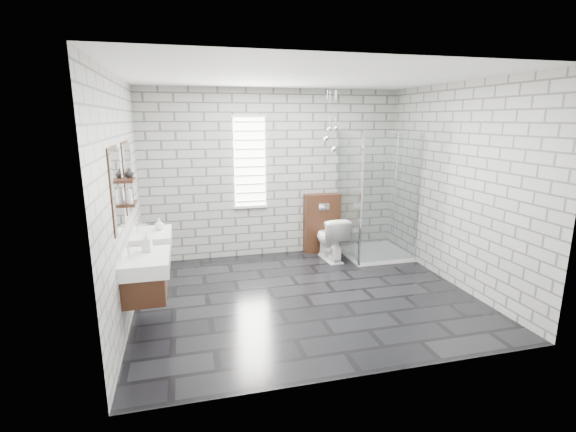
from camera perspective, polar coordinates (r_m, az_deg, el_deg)
name	(u,v)px	position (r m, az deg, el deg)	size (l,w,h in m)	color
floor	(305,296)	(5.51, 2.30, -10.83)	(4.20, 3.60, 0.02)	black
ceiling	(307,76)	(5.05, 2.59, 18.63)	(4.20, 3.60, 0.02)	white
wall_back	(274,174)	(6.84, -1.93, 5.78)	(4.20, 0.02, 2.70)	#A4A59F
wall_front	(369,229)	(3.45, 11.08, -1.82)	(4.20, 0.02, 2.70)	#A4A59F
wall_left	(122,200)	(4.94, -21.73, 1.98)	(0.02, 3.60, 2.70)	#A4A59F
wall_right	(456,186)	(6.05, 21.99, 3.86)	(0.02, 3.60, 2.70)	#A4A59F
vanity_left	(142,265)	(4.59, -19.33, -6.31)	(0.47, 0.70, 1.57)	#412314
vanity_right	(149,239)	(5.50, -18.53, -3.06)	(0.47, 0.70, 1.57)	#412314
shelf_lower	(130,204)	(4.89, -20.85, 1.59)	(0.14, 0.30, 0.03)	#412314
shelf_upper	(128,180)	(4.85, -21.10, 4.60)	(0.14, 0.30, 0.03)	#412314
window	(250,162)	(6.72, -5.26, 7.31)	(0.56, 0.05, 1.48)	white
cistern_panel	(322,223)	(7.11, 4.62, -0.95)	(0.60, 0.20, 1.00)	#412314
flush_plate	(324,207)	(6.94, 4.95, 1.24)	(0.18, 0.01, 0.12)	silver
shower_enclosure	(373,228)	(6.90, 11.53, -1.58)	(1.00, 1.00, 2.03)	white
pendant_cluster	(330,135)	(6.60, 5.81, 10.90)	(0.28, 0.22, 0.97)	silver
toilet	(330,238)	(6.75, 5.81, -3.04)	(0.39, 0.69, 0.71)	white
soap_bottle_a	(147,242)	(4.66, -18.76, -3.40)	(0.09, 0.10, 0.21)	#B2B2B2
soap_bottle_b	(159,224)	(5.52, -17.21, -1.07)	(0.12, 0.12, 0.15)	#B2B2B2
soap_bottle_c	(129,194)	(4.78, -20.95, 2.77)	(0.08, 0.08, 0.21)	#B2B2B2
vase	(129,173)	(4.93, -20.92, 5.53)	(0.10, 0.10, 0.10)	#B2B2B2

